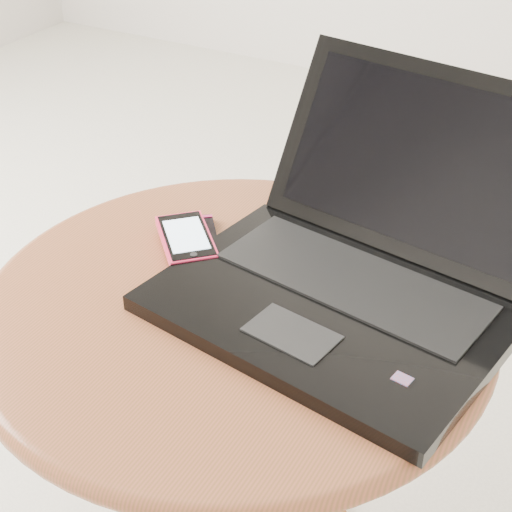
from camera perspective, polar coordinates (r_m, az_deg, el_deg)
The scene contains 4 objects.
table at distance 1.02m, azimuth -1.42°, elevation -7.87°, with size 0.63×0.63×0.50m.
laptop at distance 0.94m, azimuth 7.20°, elevation -0.61°, with size 0.45×0.45×0.23m.
phone_black at distance 1.05m, azimuth -4.40°, elevation 1.16°, with size 0.11×0.12×0.01m.
phone_pink at distance 1.04m, azimuth -5.05°, elevation 1.24°, with size 0.13×0.13×0.01m.
Camera 1 is at (0.40, -0.63, 1.07)m, focal length 55.42 mm.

